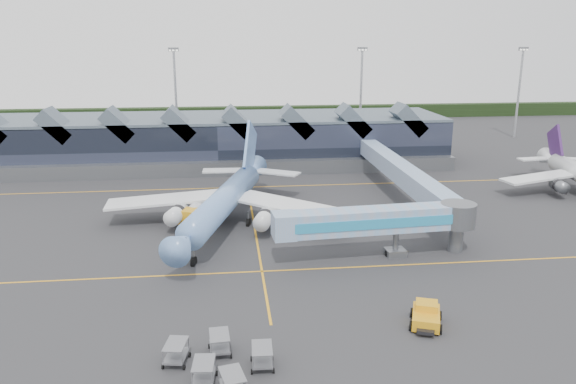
{
  "coord_description": "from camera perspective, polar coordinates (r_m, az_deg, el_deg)",
  "views": [
    {
      "loc": [
        -3.54,
        -64.85,
        24.76
      ],
      "look_at": [
        4.47,
        6.17,
        5.0
      ],
      "focal_mm": 35.0,
      "sensor_mm": 36.0,
      "label": 1
    }
  ],
  "objects": [
    {
      "name": "pushback_tug",
      "position": [
        52.47,
        13.85,
        -12.13
      ],
      "size": [
        3.78,
        4.75,
        1.91
      ],
      "rotation": [
        0.0,
        0.0,
        -0.36
      ],
      "color": "orange",
      "rests_on": "ground"
    },
    {
      "name": "ground",
      "position": [
        69.51,
        -3.11,
        -5.44
      ],
      "size": [
        260.0,
        260.0,
        0.0
      ],
      "primitive_type": "plane",
      "color": "#29292B",
      "rests_on": "ground"
    },
    {
      "name": "main_airliner",
      "position": [
        76.4,
        -6.23,
        -0.63
      ],
      "size": [
        32.97,
        38.71,
        12.64
      ],
      "rotation": [
        0.0,
        0.0,
        -0.27
      ],
      "color": "#658BCC",
      "rests_on": "ground"
    },
    {
      "name": "tree_line_far",
      "position": [
        176.36,
        -5.28,
        7.97
      ],
      "size": [
        260.0,
        4.0,
        4.0
      ],
      "primitive_type": "cube",
      "color": "black",
      "rests_on": "ground"
    },
    {
      "name": "jet_bridge",
      "position": [
        65.55,
        10.21,
        -2.92
      ],
      "size": [
        24.22,
        5.34,
        6.11
      ],
      "rotation": [
        0.0,
        0.0,
        0.08
      ],
      "color": "#7FA8D4",
      "rests_on": "ground"
    },
    {
      "name": "taxi_stripes",
      "position": [
        78.92,
        -3.54,
        -2.86
      ],
      "size": [
        120.0,
        60.0,
        0.01
      ],
      "color": "orange",
      "rests_on": "ground"
    },
    {
      "name": "baggage_carts",
      "position": [
        44.99,
        -7.04,
        -16.59
      ],
      "size": [
        8.61,
        8.28,
        1.72
      ],
      "rotation": [
        0.0,
        0.0,
        -0.03
      ],
      "color": "gray",
      "rests_on": "ground"
    },
    {
      "name": "light_masts",
      "position": [
        130.57,
        4.5,
        10.02
      ],
      "size": [
        132.4,
        42.56,
        22.45
      ],
      "color": "#9A9DA3",
      "rests_on": "ground"
    },
    {
      "name": "fuel_truck",
      "position": [
        78.26,
        -8.71,
        -1.76
      ],
      "size": [
        5.96,
        9.48,
        3.27
      ],
      "rotation": [
        0.0,
        0.0,
        -0.43
      ],
      "color": "black",
      "rests_on": "ground"
    },
    {
      "name": "terminal",
      "position": [
        113.96,
        -7.13,
        5.29
      ],
      "size": [
        90.0,
        22.25,
        12.52
      ],
      "color": "black",
      "rests_on": "ground"
    }
  ]
}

